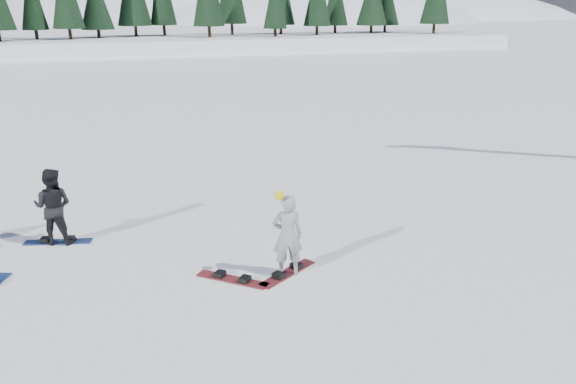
% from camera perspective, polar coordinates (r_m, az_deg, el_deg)
% --- Properties ---
extents(ground, '(420.00, 420.00, 0.00)m').
position_cam_1_polar(ground, '(12.39, -5.44, -6.25)').
color(ground, white).
rests_on(ground, ground).
extents(alpine_backdrop, '(412.50, 227.00, 53.20)m').
position_cam_1_polar(alpine_backdrop, '(201.30, -21.03, 12.01)').
color(alpine_backdrop, white).
rests_on(alpine_backdrop, ground).
extents(snowboarder_woman, '(0.67, 0.50, 1.83)m').
position_cam_1_polar(snowboarder_woman, '(11.10, -0.06, -4.39)').
color(snowboarder_woman, '#9A9A9F').
rests_on(snowboarder_woman, ground).
extents(snowboarder_man, '(1.02, 0.89, 1.76)m').
position_cam_1_polar(snowboarder_man, '(13.62, -22.77, -1.35)').
color(snowboarder_man, black).
rests_on(snowboarder_man, ground).
extents(snowboard_woman, '(1.41, 1.05, 0.03)m').
position_cam_1_polar(snowboard_woman, '(11.46, -0.05, -8.26)').
color(snowboard_woman, maroon).
rests_on(snowboard_woman, ground).
extents(snowboard_man, '(1.52, 0.62, 0.03)m').
position_cam_1_polar(snowboard_man, '(13.91, -22.33, -4.70)').
color(snowboard_man, navy).
rests_on(snowboard_man, ground).
extents(snowboard_loose_b, '(1.32, 1.19, 0.03)m').
position_cam_1_polar(snowboard_loose_b, '(11.27, -5.67, -8.84)').
color(snowboard_loose_b, maroon).
rests_on(snowboard_loose_b, ground).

